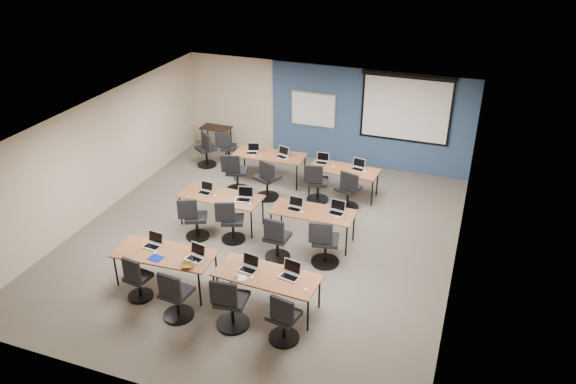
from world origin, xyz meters
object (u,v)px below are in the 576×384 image
at_px(laptop_2, 249,266).
at_px(task_chair_3, 283,322).
at_px(laptop_0, 154,243).
at_px(laptop_7, 337,210).
at_px(laptop_9, 282,154).
at_px(training_table_front_right, 267,277).
at_px(task_chair_1, 175,299).
at_px(laptop_8, 252,151).
at_px(task_chair_4, 194,222).
at_px(projector_screen, 406,105).
at_px(task_chair_5, 231,224).
at_px(spare_chair_b, 207,152).
at_px(laptop_6, 295,206).
at_px(training_table_front_left, 164,255).
at_px(task_chair_2, 230,306).
at_px(utility_table, 216,131).
at_px(laptop_3, 291,273).
at_px(laptop_5, 244,197).
at_px(training_table_back_left, 269,156).
at_px(task_chair_11, 348,193).
at_px(laptop_11, 358,167).
at_px(whiteboard, 313,110).
at_px(laptop_1, 196,255).
at_px(task_chair_9, 267,183).
at_px(spare_chair_a, 227,150).
at_px(task_chair_6, 277,242).
at_px(laptop_10, 322,160).
at_px(laptop_4, 205,190).
at_px(task_chair_10, 317,186).
at_px(training_table_mid_left, 221,197).
at_px(task_chair_7, 324,246).
at_px(task_chair_8, 236,176).
at_px(task_chair_0, 137,281).

height_order(laptop_2, task_chair_3, task_chair_3).
xyz_separation_m(laptop_0, laptop_2, (2.00, -0.08, -0.00)).
relative_size(laptop_7, laptop_9, 1.05).
height_order(training_table_front_right, task_chair_3, task_chair_3).
relative_size(task_chair_1, laptop_8, 3.19).
relative_size(task_chair_4, laptop_7, 2.94).
bearing_deg(projector_screen, task_chair_5, -120.57).
distance_m(laptop_2, task_chair_5, 2.17).
bearing_deg(spare_chair_b, laptop_6, -1.03).
xyz_separation_m(training_table_front_left, task_chair_2, (1.65, -0.66, -0.25)).
distance_m(task_chair_5, utility_table, 4.95).
xyz_separation_m(projector_screen, laptop_3, (-0.84, -6.45, -1.09)).
relative_size(task_chair_2, task_chair_4, 1.06).
bearing_deg(projector_screen, utility_table, -174.97).
bearing_deg(laptop_5, task_chair_4, -149.50).
bearing_deg(training_table_back_left, task_chair_11, -21.68).
height_order(laptop_8, laptop_11, same).
relative_size(whiteboard, laptop_1, 3.85).
height_order(projector_screen, task_chair_9, projector_screen).
bearing_deg(task_chair_3, task_chair_2, -169.51).
bearing_deg(task_chair_4, whiteboard, 53.70).
xyz_separation_m(task_chair_4, spare_chair_a, (-1.01, 3.77, -0.01)).
relative_size(training_table_front_left, laptop_11, 5.91).
bearing_deg(task_chair_6, laptop_10, 94.41).
bearing_deg(laptop_4, projector_screen, 52.72).
xyz_separation_m(laptop_2, task_chair_5, (-1.20, 1.77, -0.38)).
xyz_separation_m(training_table_back_left, task_chair_10, (1.51, -0.70, -0.27)).
distance_m(laptop_1, laptop_9, 4.82).
relative_size(laptop_6, task_chair_9, 0.30).
xyz_separation_m(training_table_mid_left, task_chair_3, (2.63, -3.10, -0.27)).
bearing_deg(task_chair_2, laptop_11, 75.34).
height_order(task_chair_1, task_chair_6, task_chair_1).
relative_size(laptop_11, utility_table, 0.37).
bearing_deg(utility_table, task_chair_11, -23.09).
height_order(laptop_5, laptop_9, laptop_5).
xyz_separation_m(task_chair_5, task_chair_11, (1.99, 2.21, 0.02)).
distance_m(task_chair_7, task_chair_8, 3.79).
bearing_deg(laptop_11, laptop_0, -111.22).
height_order(laptop_2, laptop_10, laptop_2).
bearing_deg(training_table_front_right, projector_screen, 82.47).
relative_size(laptop_7, laptop_8, 1.06).
bearing_deg(task_chair_4, laptop_2, -62.69).
bearing_deg(projector_screen, task_chair_7, -97.89).
relative_size(training_table_front_left, task_chair_11, 1.83).
bearing_deg(laptop_6, task_chair_1, -104.35).
xyz_separation_m(task_chair_6, spare_chair_b, (-3.43, 3.57, 0.00)).
xyz_separation_m(task_chair_6, utility_table, (-3.63, 4.60, 0.23)).
bearing_deg(spare_chair_a, whiteboard, 6.25).
distance_m(task_chair_0, spare_chair_b, 5.84).
bearing_deg(training_table_front_right, whiteboard, 103.98).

